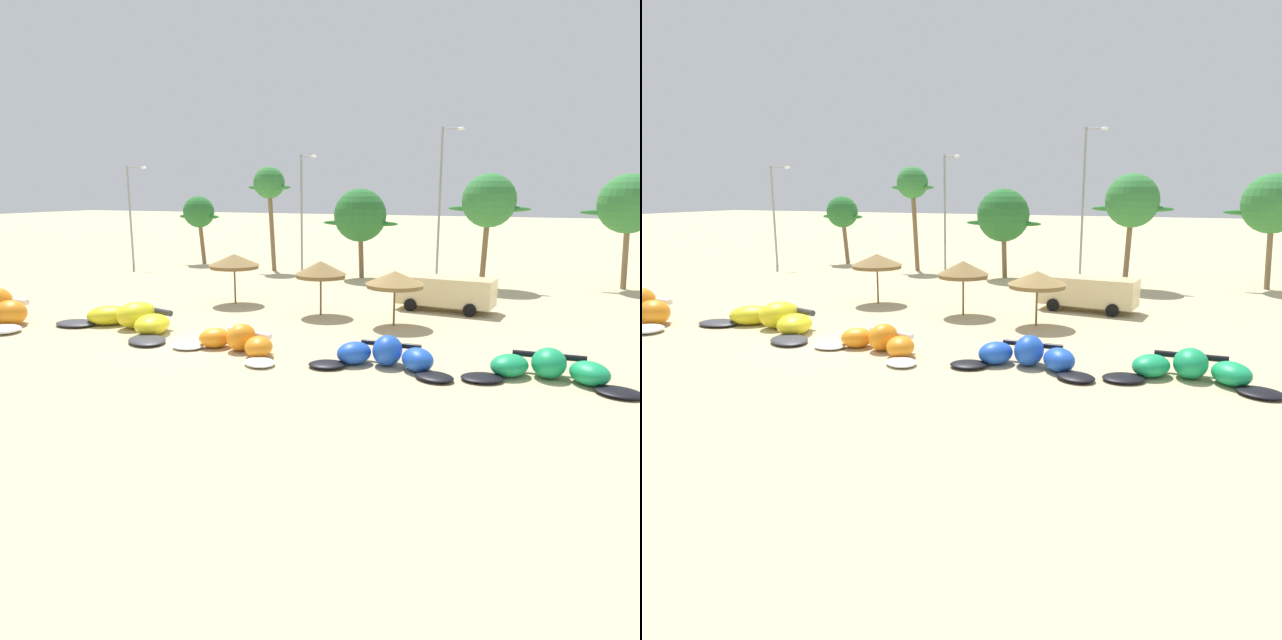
% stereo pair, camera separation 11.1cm
% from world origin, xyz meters
% --- Properties ---
extents(ground_plane, '(260.00, 260.00, 0.00)m').
position_xyz_m(ground_plane, '(0.00, 0.00, 0.00)').
color(ground_plane, '#C6B284').
extents(kite_left, '(7.67, 4.59, 1.25)m').
position_xyz_m(kite_left, '(-4.32, 0.85, 0.48)').
color(kite_left, '#333338').
rests_on(kite_left, ground).
extents(kite_left_of_center, '(5.48, 3.25, 1.11)m').
position_xyz_m(kite_left_of_center, '(2.35, -0.67, 0.42)').
color(kite_left_of_center, white).
rests_on(kite_left_of_center, ground).
extents(kite_center, '(5.67, 2.62, 1.15)m').
position_xyz_m(kite_center, '(8.52, -0.37, 0.44)').
color(kite_center, black).
rests_on(kite_center, ground).
extents(kite_right_of_center, '(6.04, 2.86, 1.05)m').
position_xyz_m(kite_right_of_center, '(14.16, 0.37, 0.40)').
color(kite_right_of_center, black).
rests_on(kite_right_of_center, ground).
extents(beach_umbrella_near_van, '(2.92, 2.92, 2.88)m').
position_xyz_m(beach_umbrella_near_van, '(-3.05, 8.33, 2.46)').
color(beach_umbrella_near_van, brown).
rests_on(beach_umbrella_near_van, ground).
extents(beach_umbrella_middle, '(2.69, 2.69, 2.86)m').
position_xyz_m(beach_umbrella_middle, '(2.75, 7.27, 2.42)').
color(beach_umbrella_middle, brown).
rests_on(beach_umbrella_middle, ground).
extents(beach_umbrella_near_palms, '(2.83, 2.83, 2.67)m').
position_xyz_m(beach_umbrella_near_palms, '(6.96, 6.39, 2.26)').
color(beach_umbrella_near_palms, brown).
rests_on(beach_umbrella_near_palms, ground).
extents(parked_van, '(5.34, 2.47, 1.84)m').
position_xyz_m(parked_van, '(8.41, 10.98, 1.09)').
color(parked_van, beige).
rests_on(parked_van, ground).
extents(palm_leftmost, '(4.11, 2.74, 5.93)m').
position_xyz_m(palm_leftmost, '(-15.76, 23.70, 4.48)').
color(palm_leftmost, brown).
rests_on(palm_leftmost, ground).
extents(palm_left, '(3.77, 2.51, 8.27)m').
position_xyz_m(palm_left, '(-7.83, 21.99, 6.82)').
color(palm_left, brown).
rests_on(palm_left, ground).
extents(palm_left_of_gap, '(5.82, 3.88, 6.56)m').
position_xyz_m(palm_left_of_gap, '(0.21, 20.91, 4.58)').
color(palm_left_of_gap, brown).
rests_on(palm_left_of_gap, ground).
extents(palm_center_left, '(5.30, 3.53, 7.53)m').
position_xyz_m(palm_center_left, '(9.46, 20.00, 5.70)').
color(palm_center_left, brown).
rests_on(palm_center_left, ground).
extents(palm_center_right, '(5.76, 3.84, 7.49)m').
position_xyz_m(palm_center_right, '(17.91, 22.64, 5.52)').
color(palm_center_right, '#7F6647').
rests_on(palm_center_right, ground).
extents(lamppost_west, '(2.08, 0.24, 8.42)m').
position_xyz_m(lamppost_west, '(-20.12, 20.13, 4.77)').
color(lamppost_west, gray).
rests_on(lamppost_west, ground).
extents(lamppost_west_center, '(1.44, 0.24, 9.18)m').
position_xyz_m(lamppost_west_center, '(-5.46, 23.20, 5.09)').
color(lamppost_west_center, gray).
rests_on(lamppost_west_center, ground).
extents(lamppost_east_center, '(1.69, 0.24, 10.91)m').
position_xyz_m(lamppost_east_center, '(5.55, 23.88, 5.99)').
color(lamppost_east_center, gray).
rests_on(lamppost_east_center, ground).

